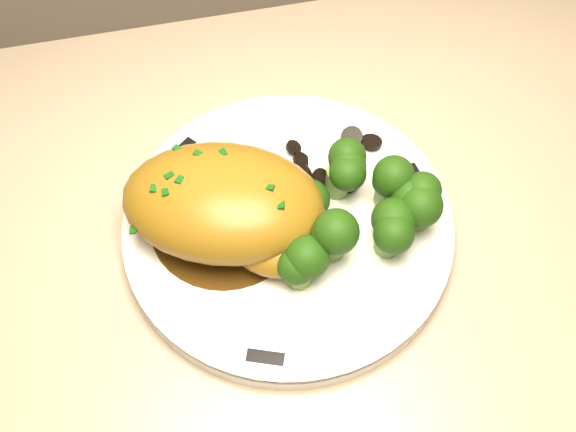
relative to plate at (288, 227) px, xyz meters
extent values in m
cylinder|color=white|center=(0.00, 0.00, 0.00)|extent=(0.31, 0.31, 0.02)
cube|color=black|center=(0.13, 0.02, 0.01)|extent=(0.02, 0.03, 0.00)
cube|color=black|center=(-0.08, 0.10, 0.01)|extent=(0.03, 0.03, 0.00)
cube|color=black|center=(-0.05, -0.12, 0.01)|extent=(0.03, 0.02, 0.00)
cylinder|color=#3F260B|center=(-0.05, 0.01, 0.01)|extent=(0.14, 0.14, 0.00)
ellipsoid|color=#8F6618|center=(-0.05, 0.01, 0.04)|extent=(0.20, 0.17, 0.07)
ellipsoid|color=#8F6618|center=(-0.02, -0.03, 0.03)|extent=(0.10, 0.08, 0.04)
cube|color=#10450E|center=(-0.10, 0.03, 0.07)|extent=(0.01, 0.01, 0.00)
cube|color=#10450E|center=(-0.08, 0.03, 0.08)|extent=(0.01, 0.01, 0.00)
cube|color=#10450E|center=(-0.06, 0.02, 0.08)|extent=(0.01, 0.01, 0.00)
cube|color=#10450E|center=(-0.04, 0.01, 0.08)|extent=(0.01, 0.01, 0.00)
cube|color=#10450E|center=(-0.02, 0.01, 0.08)|extent=(0.01, 0.01, 0.00)
cube|color=#10450E|center=(0.00, 0.00, 0.07)|extent=(0.01, 0.01, 0.00)
cylinder|color=black|center=(0.08, 0.06, 0.01)|extent=(0.02, 0.02, 0.01)
cylinder|color=black|center=(0.08, 0.07, 0.01)|extent=(0.02, 0.02, 0.01)
cylinder|color=black|center=(0.07, 0.07, 0.02)|extent=(0.02, 0.02, 0.01)
cylinder|color=black|center=(0.06, 0.08, 0.01)|extent=(0.02, 0.02, 0.01)
cylinder|color=black|center=(0.04, 0.08, 0.01)|extent=(0.02, 0.02, 0.01)
cylinder|color=black|center=(0.03, 0.07, 0.02)|extent=(0.03, 0.03, 0.02)
cylinder|color=black|center=(0.02, 0.07, 0.01)|extent=(0.03, 0.03, 0.01)
cylinder|color=black|center=(0.02, 0.06, 0.01)|extent=(0.02, 0.02, 0.00)
cylinder|color=black|center=(0.02, 0.05, 0.02)|extent=(0.03, 0.03, 0.01)
cylinder|color=black|center=(0.03, 0.04, 0.01)|extent=(0.03, 0.03, 0.02)
cylinder|color=black|center=(0.04, 0.04, 0.01)|extent=(0.03, 0.03, 0.01)
cylinder|color=black|center=(0.06, 0.04, 0.02)|extent=(0.03, 0.03, 0.01)
cylinder|color=black|center=(0.07, 0.04, 0.01)|extent=(0.03, 0.03, 0.01)
cylinder|color=black|center=(0.08, 0.05, 0.01)|extent=(0.03, 0.03, 0.01)
cylinder|color=olive|center=(0.01, 0.01, 0.02)|extent=(0.02, 0.02, 0.03)
sphere|color=black|center=(0.01, 0.01, 0.04)|extent=(0.03, 0.03, 0.03)
cylinder|color=olive|center=(0.05, 0.02, 0.02)|extent=(0.02, 0.02, 0.03)
sphere|color=black|center=(0.05, 0.02, 0.04)|extent=(0.03, 0.03, 0.03)
cylinder|color=olive|center=(0.09, 0.00, 0.02)|extent=(0.02, 0.02, 0.03)
sphere|color=black|center=(0.09, 0.00, 0.04)|extent=(0.03, 0.03, 0.03)
cylinder|color=olive|center=(0.03, -0.04, 0.02)|extent=(0.02, 0.02, 0.03)
sphere|color=black|center=(0.03, -0.04, 0.04)|extent=(0.03, 0.03, 0.03)
cylinder|color=olive|center=(0.08, -0.04, 0.02)|extent=(0.02, 0.02, 0.03)
sphere|color=black|center=(0.08, -0.04, 0.04)|extent=(0.03, 0.03, 0.03)
cylinder|color=olive|center=(0.11, -0.02, 0.02)|extent=(0.02, 0.02, 0.03)
sphere|color=black|center=(0.11, -0.02, 0.04)|extent=(0.03, 0.03, 0.03)
cylinder|color=olive|center=(0.00, -0.06, 0.02)|extent=(0.02, 0.02, 0.03)
sphere|color=black|center=(0.00, -0.06, 0.04)|extent=(0.03, 0.03, 0.03)
camera|label=1|loc=(-0.07, -0.33, 0.56)|focal=45.00mm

